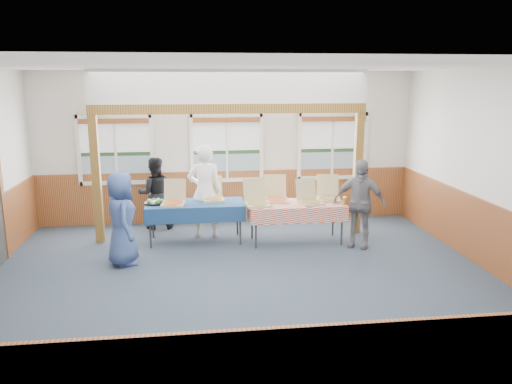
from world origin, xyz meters
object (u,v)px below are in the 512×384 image
(woman_white, at_px, (205,191))
(man_blue, at_px, (122,219))
(table_left, at_px, (195,206))
(person_grey, at_px, (359,203))
(woman_black, at_px, (155,193))
(table_right, at_px, (296,206))

(woman_white, height_order, man_blue, woman_white)
(table_left, xyz_separation_m, person_grey, (2.97, -0.65, 0.12))
(man_blue, bearing_deg, woman_black, -24.93)
(table_right, relative_size, woman_black, 1.29)
(table_left, height_order, person_grey, person_grey)
(table_right, distance_m, woman_white, 1.79)
(person_grey, bearing_deg, table_right, -169.76)
(table_right, relative_size, woman_white, 1.06)
(table_left, relative_size, person_grey, 1.15)
(woman_black, xyz_separation_m, man_blue, (-0.39, -2.01, 0.03))
(woman_white, bearing_deg, table_left, 58.04)
(table_left, distance_m, woman_white, 0.40)
(table_right, distance_m, woman_black, 2.97)
(table_right, height_order, person_grey, person_grey)
(table_left, distance_m, person_grey, 3.05)
(table_left, distance_m, table_right, 1.91)
(woman_white, distance_m, woman_black, 1.22)
(table_left, distance_m, man_blue, 1.60)
(table_right, bearing_deg, man_blue, -178.68)
(person_grey, bearing_deg, woman_white, -168.45)
(woman_white, bearing_deg, man_blue, 45.74)
(woman_black, bearing_deg, person_grey, 152.62)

